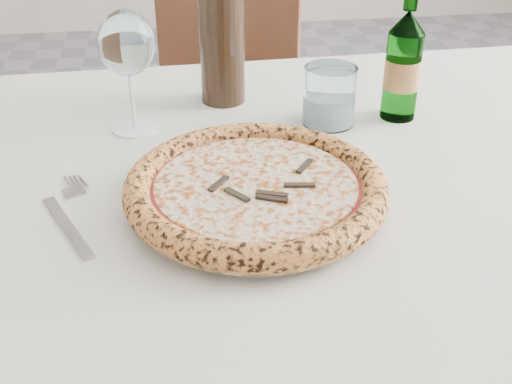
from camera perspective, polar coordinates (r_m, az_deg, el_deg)
dining_table at (r=0.96m, az=-0.86°, el=-2.23°), size 1.54×0.93×0.76m
chair_far at (r=1.67m, az=-3.25°, el=7.35°), size 0.49×0.49×0.93m
plate at (r=0.83m, az=0.00°, el=-0.66°), size 0.30×0.30×0.02m
pizza at (r=0.82m, az=-0.00°, el=0.38°), size 0.34×0.34×0.04m
fork at (r=0.85m, az=-16.24°, el=-2.03°), size 0.08×0.22×0.00m
wine_glass at (r=1.00m, az=-11.45°, el=12.63°), size 0.09×0.09×0.19m
tumbler at (r=1.05m, az=6.53°, el=8.17°), size 0.08×0.08×0.10m
beer_bottle at (r=1.07m, az=12.93°, el=10.89°), size 0.06×0.06×0.22m
wine_bottle at (r=1.10m, az=-3.08°, el=14.58°), size 0.08×0.08×0.31m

